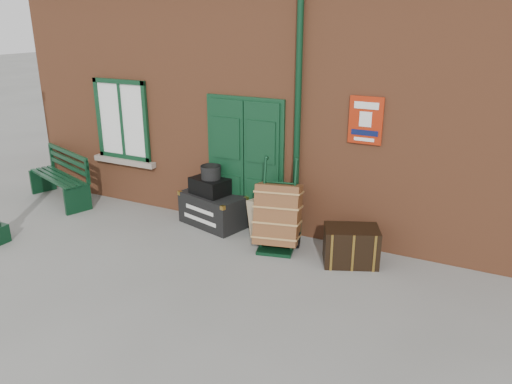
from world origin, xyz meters
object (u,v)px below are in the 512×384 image
Objects in this scene: houdini_trunk at (213,209)px; dark_trunk at (351,246)px; bench at (62,175)px; porter_trolley at (278,215)px.

houdini_trunk is 1.45× the size of dark_trunk.
bench is at bearing -159.78° from houdini_trunk.
porter_trolley is at bearing 18.93° from bench.
houdini_trunk is 1.45m from porter_trolley.
houdini_trunk is (3.30, 0.29, -0.24)m from bench.
dark_trunk is (1.19, -0.01, -0.26)m from porter_trolley.
houdini_trunk is 0.81× the size of porter_trolley.
porter_trolley reaches higher than dark_trunk.
houdini_trunk is at bearing 24.36° from bench.
bench reaches higher than dark_trunk.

